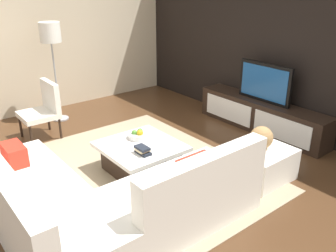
{
  "coord_description": "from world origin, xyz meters",
  "views": [
    {
      "loc": [
        3.31,
        -2.18,
        2.34
      ],
      "look_at": [
        -0.05,
        0.51,
        0.54
      ],
      "focal_mm": 38.49,
      "sensor_mm": 36.0,
      "label": 1
    }
  ],
  "objects_px": {
    "floor_lamp": "(51,38)",
    "fruit_bowl": "(139,135)",
    "accent_chair_near": "(44,107)",
    "ottoman": "(259,162)",
    "coffee_table": "(141,157)",
    "book_stack": "(143,150)",
    "decorative_ball": "(261,138)",
    "sectional_couch": "(96,200)",
    "television": "(265,83)",
    "media_console": "(261,116)"
  },
  "relations": [
    {
      "from": "sectional_couch",
      "to": "accent_chair_near",
      "type": "distance_m",
      "value": 2.5
    },
    {
      "from": "media_console",
      "to": "decorative_ball",
      "type": "bearing_deg",
      "value": -52.96
    },
    {
      "from": "accent_chair_near",
      "to": "floor_lamp",
      "type": "bearing_deg",
      "value": 149.44
    },
    {
      "from": "coffee_table",
      "to": "accent_chair_near",
      "type": "height_order",
      "value": "accent_chair_near"
    },
    {
      "from": "sectional_couch",
      "to": "floor_lamp",
      "type": "xyz_separation_m",
      "value": [
        -3.02,
        0.89,
        1.12
      ]
    },
    {
      "from": "coffee_table",
      "to": "floor_lamp",
      "type": "xyz_separation_m",
      "value": [
        -2.41,
        -0.07,
        1.21
      ]
    },
    {
      "from": "fruit_bowl",
      "to": "decorative_ball",
      "type": "distance_m",
      "value": 1.55
    },
    {
      "from": "media_console",
      "to": "television",
      "type": "height_order",
      "value": "television"
    },
    {
      "from": "television",
      "to": "accent_chair_near",
      "type": "height_order",
      "value": "television"
    },
    {
      "from": "television",
      "to": "floor_lamp",
      "type": "xyz_separation_m",
      "value": [
        -2.51,
        -2.36,
        0.61
      ]
    },
    {
      "from": "coffee_table",
      "to": "ottoman",
      "type": "distance_m",
      "value": 1.48
    },
    {
      "from": "floor_lamp",
      "to": "decorative_ball",
      "type": "bearing_deg",
      "value": 18.33
    },
    {
      "from": "television",
      "to": "ottoman",
      "type": "relative_size",
      "value": 1.35
    },
    {
      "from": "media_console",
      "to": "television",
      "type": "xyz_separation_m",
      "value": [
        0.0,
        0.0,
        0.55
      ]
    },
    {
      "from": "decorative_ball",
      "to": "ottoman",
      "type": "bearing_deg",
      "value": 0.0
    },
    {
      "from": "accent_chair_near",
      "to": "book_stack",
      "type": "bearing_deg",
      "value": 19.35
    },
    {
      "from": "decorative_ball",
      "to": "television",
      "type": "bearing_deg",
      "value": 127.03
    },
    {
      "from": "sectional_couch",
      "to": "ottoman",
      "type": "relative_size",
      "value": 3.39
    },
    {
      "from": "fruit_bowl",
      "to": "book_stack",
      "type": "bearing_deg",
      "value": -28.55
    },
    {
      "from": "accent_chair_near",
      "to": "ottoman",
      "type": "bearing_deg",
      "value": 37.29
    },
    {
      "from": "fruit_bowl",
      "to": "floor_lamp",
      "type": "bearing_deg",
      "value": -175.79
    },
    {
      "from": "floor_lamp",
      "to": "fruit_bowl",
      "type": "distance_m",
      "value": 2.44
    },
    {
      "from": "coffee_table",
      "to": "decorative_ball",
      "type": "relative_size",
      "value": 3.39
    },
    {
      "from": "television",
      "to": "floor_lamp",
      "type": "bearing_deg",
      "value": -136.71
    },
    {
      "from": "media_console",
      "to": "fruit_bowl",
      "type": "distance_m",
      "value": 2.22
    },
    {
      "from": "sectional_couch",
      "to": "coffee_table",
      "type": "distance_m",
      "value": 1.14
    },
    {
      "from": "ottoman",
      "to": "fruit_bowl",
      "type": "height_order",
      "value": "fruit_bowl"
    },
    {
      "from": "media_console",
      "to": "sectional_couch",
      "type": "distance_m",
      "value": 3.3
    },
    {
      "from": "sectional_couch",
      "to": "fruit_bowl",
      "type": "bearing_deg",
      "value": 126.76
    },
    {
      "from": "media_console",
      "to": "decorative_ball",
      "type": "distance_m",
      "value": 1.56
    },
    {
      "from": "ottoman",
      "to": "television",
      "type": "bearing_deg",
      "value": 127.03
    },
    {
      "from": "accent_chair_near",
      "to": "floor_lamp",
      "type": "distance_m",
      "value": 1.18
    },
    {
      "from": "floor_lamp",
      "to": "sectional_couch",
      "type": "bearing_deg",
      "value": -16.46
    },
    {
      "from": "accent_chair_near",
      "to": "coffee_table",
      "type": "bearing_deg",
      "value": 24.06
    },
    {
      "from": "television",
      "to": "decorative_ball",
      "type": "height_order",
      "value": "television"
    },
    {
      "from": "television",
      "to": "fruit_bowl",
      "type": "distance_m",
      "value": 2.25
    },
    {
      "from": "television",
      "to": "coffee_table",
      "type": "distance_m",
      "value": 2.38
    },
    {
      "from": "media_console",
      "to": "floor_lamp",
      "type": "xyz_separation_m",
      "value": [
        -2.51,
        -2.36,
        1.16
      ]
    },
    {
      "from": "media_console",
      "to": "accent_chair_near",
      "type": "height_order",
      "value": "accent_chair_near"
    },
    {
      "from": "ottoman",
      "to": "book_stack",
      "type": "bearing_deg",
      "value": -124.19
    },
    {
      "from": "floor_lamp",
      "to": "fruit_bowl",
      "type": "bearing_deg",
      "value": 4.21
    },
    {
      "from": "sectional_couch",
      "to": "floor_lamp",
      "type": "height_order",
      "value": "floor_lamp"
    },
    {
      "from": "decorative_ball",
      "to": "floor_lamp",
      "type": "bearing_deg",
      "value": -161.67
    },
    {
      "from": "book_stack",
      "to": "sectional_couch",
      "type": "bearing_deg",
      "value": -64.94
    },
    {
      "from": "sectional_couch",
      "to": "floor_lamp",
      "type": "relative_size",
      "value": 1.43
    },
    {
      "from": "accent_chair_near",
      "to": "decorative_ball",
      "type": "bearing_deg",
      "value": 37.29
    },
    {
      "from": "floor_lamp",
      "to": "book_stack",
      "type": "bearing_deg",
      "value": -1.12
    },
    {
      "from": "floor_lamp",
      "to": "decorative_ball",
      "type": "height_order",
      "value": "floor_lamp"
    },
    {
      "from": "accent_chair_near",
      "to": "ottoman",
      "type": "relative_size",
      "value": 1.24
    },
    {
      "from": "television",
      "to": "decorative_ball",
      "type": "bearing_deg",
      "value": -52.97
    }
  ]
}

